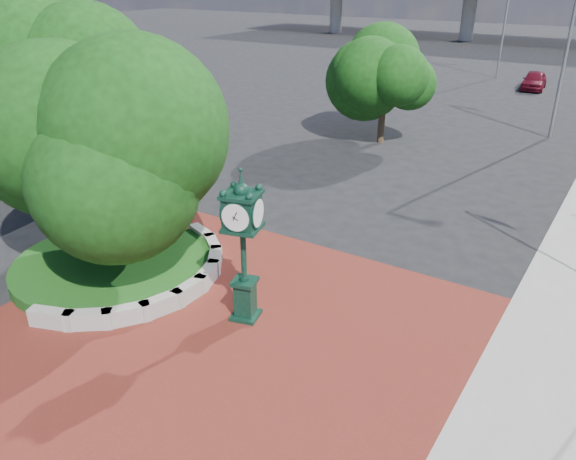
{
  "coord_description": "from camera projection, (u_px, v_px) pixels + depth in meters",
  "views": [
    {
      "loc": [
        8.07,
        -10.09,
        8.62
      ],
      "look_at": [
        0.59,
        1.5,
        2.23
      ],
      "focal_mm": 35.0,
      "sensor_mm": 36.0,
      "label": 1
    }
  ],
  "objects": [
    {
      "name": "grass_bed",
      "position": [
        113.0,
        265.0,
        17.66
      ],
      "size": [
        6.1,
        6.1,
        0.4
      ],
      "primitive_type": "cylinder",
      "color": "#184A15",
      "rests_on": "ground"
    },
    {
      "name": "tree_northwest",
      "position": [
        64.0,
        87.0,
        23.76
      ],
      "size": [
        5.6,
        5.6,
        6.93
      ],
      "color": "#38281C",
      "rests_on": "ground"
    },
    {
      "name": "tree_street",
      "position": [
        384.0,
        83.0,
        29.61
      ],
      "size": [
        4.4,
        4.4,
        5.45
      ],
      "color": "#38281C",
      "rests_on": "ground"
    },
    {
      "name": "post_clock",
      "position": [
        243.0,
        241.0,
        14.34
      ],
      "size": [
        1.05,
        1.05,
        4.24
      ],
      "color": "black",
      "rests_on": "ground"
    },
    {
      "name": "street_lamp_near",
      "position": [
        576.0,
        28.0,
        29.22
      ],
      "size": [
        2.25,
        0.36,
        10.02
      ],
      "color": "slate",
      "rests_on": "ground"
    },
    {
      "name": "plaza",
      "position": [
        217.0,
        336.0,
        14.52
      ],
      "size": [
        12.0,
        12.0,
        0.04
      ],
      "primitive_type": "cube",
      "color": "maroon",
      "rests_on": "ground"
    },
    {
      "name": "street_lamp_far",
      "position": [
        511.0,
        4.0,
        46.83
      ],
      "size": [
        2.3,
        0.76,
        10.38
      ],
      "color": "slate",
      "rests_on": "ground"
    },
    {
      "name": "parked_car",
      "position": [
        534.0,
        80.0,
        44.47
      ],
      "size": [
        2.01,
        4.27,
        1.41
      ],
      "primitive_type": "imported",
      "rotation": [
        0.0,
        0.0,
        0.08
      ],
      "color": "#5B0D1C",
      "rests_on": "ground"
    },
    {
      "name": "planter_wall",
      "position": [
        166.0,
        283.0,
        16.51
      ],
      "size": [
        2.96,
        6.77,
        0.54
      ],
      "color": "#9E9B93",
      "rests_on": "ground"
    },
    {
      "name": "ground",
      "position": [
        240.0,
        319.0,
        15.29
      ],
      "size": [
        200.0,
        200.0,
        0.0
      ],
      "primitive_type": "plane",
      "color": "black",
      "rests_on": "ground"
    },
    {
      "name": "tree_planter",
      "position": [
        97.0,
        157.0,
        16.18
      ],
      "size": [
        5.2,
        5.2,
        6.33
      ],
      "color": "#38281C",
      "rests_on": "ground"
    }
  ]
}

